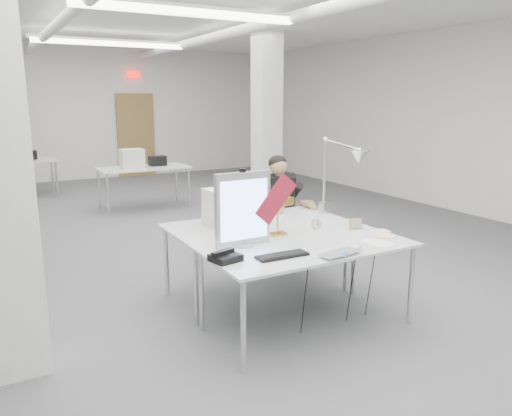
% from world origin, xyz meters
% --- Properties ---
extents(room_shell, '(10.04, 14.04, 3.24)m').
position_xyz_m(room_shell, '(0.04, 0.13, 1.69)').
color(room_shell, '#4C4C4F').
rests_on(room_shell, ground).
extents(desk_main, '(1.80, 0.90, 0.02)m').
position_xyz_m(desk_main, '(0.00, -2.50, 0.74)').
color(desk_main, silver).
rests_on(desk_main, room_shell).
extents(desk_second, '(1.80, 0.90, 0.02)m').
position_xyz_m(desk_second, '(0.00, -1.60, 0.74)').
color(desk_second, silver).
rests_on(desk_second, room_shell).
extents(bg_desk_a, '(1.60, 0.80, 0.02)m').
position_xyz_m(bg_desk_a, '(0.20, 3.00, 0.74)').
color(bg_desk_a, silver).
rests_on(bg_desk_a, room_shell).
extents(bg_desk_b, '(1.60, 0.80, 0.02)m').
position_xyz_m(bg_desk_b, '(-1.80, 5.20, 0.74)').
color(bg_desk_b, silver).
rests_on(bg_desk_b, room_shell).
extents(office_chair, '(0.65, 0.65, 1.08)m').
position_xyz_m(office_chair, '(0.63, -0.91, 0.54)').
color(office_chair, black).
rests_on(office_chair, room_shell).
extents(seated_person, '(0.58, 0.65, 0.83)m').
position_xyz_m(seated_person, '(0.63, -0.96, 0.90)').
color(seated_person, black).
rests_on(seated_person, office_chair).
extents(monitor, '(0.51, 0.06, 0.63)m').
position_xyz_m(monitor, '(-0.49, -2.23, 1.07)').
color(monitor, '#ABACB0').
rests_on(monitor, desk_main).
extents(pennant, '(0.41, 0.02, 0.44)m').
position_xyz_m(pennant, '(-0.19, -2.26, 1.14)').
color(pennant, maroon).
rests_on(pennant, monitor).
extents(keyboard, '(0.43, 0.15, 0.02)m').
position_xyz_m(keyboard, '(-0.37, -2.66, 0.77)').
color(keyboard, black).
rests_on(keyboard, desk_main).
extents(laptop, '(0.41, 0.29, 0.03)m').
position_xyz_m(laptop, '(0.06, -2.91, 0.77)').
color(laptop, silver).
rests_on(laptop, desk_main).
extents(mouse, '(0.11, 0.08, 0.04)m').
position_xyz_m(mouse, '(0.27, -2.80, 0.77)').
color(mouse, silver).
rests_on(mouse, desk_main).
extents(bankers_lamp, '(0.28, 0.16, 0.30)m').
position_xyz_m(bankers_lamp, '(-0.06, -2.08, 0.91)').
color(bankers_lamp, gold).
rests_on(bankers_lamp, desk_main).
extents(desk_phone, '(0.25, 0.23, 0.05)m').
position_xyz_m(desk_phone, '(-0.81, -2.53, 0.78)').
color(desk_phone, black).
rests_on(desk_phone, desk_main).
extents(picture_frame_left, '(0.14, 0.04, 0.11)m').
position_xyz_m(picture_frame_left, '(-0.63, -2.12, 0.81)').
color(picture_frame_left, olive).
rests_on(picture_frame_left, desk_main).
extents(picture_frame_right, '(0.14, 0.06, 0.10)m').
position_xyz_m(picture_frame_right, '(0.71, -2.27, 0.81)').
color(picture_frame_right, '#B6824E').
rests_on(picture_frame_right, desk_main).
extents(desk_clock, '(0.10, 0.07, 0.10)m').
position_xyz_m(desk_clock, '(0.38, -2.08, 0.81)').
color(desk_clock, '#B8B8BD').
rests_on(desk_clock, desk_main).
extents(paper_stack_a, '(0.22, 0.29, 0.01)m').
position_xyz_m(paper_stack_a, '(0.56, -2.74, 0.76)').
color(paper_stack_a, white).
rests_on(paper_stack_a, desk_main).
extents(paper_stack_b, '(0.22, 0.26, 0.01)m').
position_xyz_m(paper_stack_b, '(0.77, -2.57, 0.76)').
color(paper_stack_b, '#E2C787').
rests_on(paper_stack_b, desk_main).
extents(paper_stack_c, '(0.20, 0.16, 0.01)m').
position_xyz_m(paper_stack_c, '(0.85, -2.45, 0.76)').
color(paper_stack_c, silver).
rests_on(paper_stack_c, desk_main).
extents(beige_monitor, '(0.41, 0.39, 0.37)m').
position_xyz_m(beige_monitor, '(-0.31, -1.55, 0.94)').
color(beige_monitor, beige).
rests_on(beige_monitor, desk_second).
extents(architect_lamp, '(0.39, 0.70, 0.85)m').
position_xyz_m(architect_lamp, '(0.85, -1.81, 1.18)').
color(architect_lamp, silver).
rests_on(architect_lamp, desk_second).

